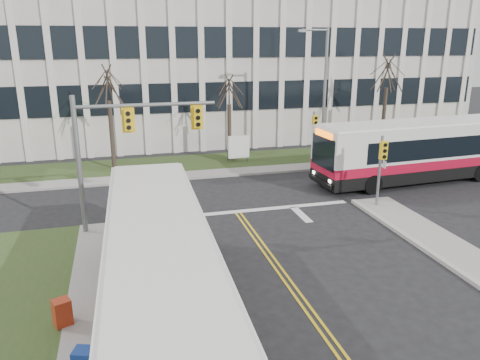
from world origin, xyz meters
The scene contains 15 objects.
ground centered at (0.00, 0.00, 0.00)m, with size 120.00×120.00×0.00m, color black.
sidewalk_cross centered at (5.00, 15.20, 0.07)m, with size 44.00×1.60×0.14m, color #9E9B93.
building_lawn centered at (5.00, 18.00, 0.06)m, with size 44.00×5.00×0.12m, color #2F451D.
office_building centered at (5.00, 30.00, 6.00)m, with size 40.00×16.00×12.00m, color silver.
mast_arm_signal centered at (-5.62, 7.16, 4.26)m, with size 6.11×0.38×6.20m.
signal_pole_near centered at (7.20, 6.90, 2.50)m, with size 0.34×0.39×3.80m.
signal_pole_far centered at (7.20, 15.40, 2.50)m, with size 0.34×0.39×3.80m.
streetlight centered at (8.03, 16.20, 5.19)m, with size 2.15×0.25×9.20m.
directory_sign centered at (2.50, 17.50, 1.17)m, with size 1.50×0.12×2.00m.
tree_left centered at (-6.00, 18.00, 5.51)m, with size 1.80×1.80×7.70m.
tree_mid centered at (2.00, 18.20, 4.88)m, with size 1.80×1.80×6.82m.
tree_right centered at (14.00, 18.00, 5.91)m, with size 1.80×1.80×8.25m.
bus_main centered at (-4.69, -1.04, 1.73)m, with size 2.82×13.00×3.47m, color silver, non-canonical shape.
bus_cross centered at (12.31, 10.67, 1.81)m, with size 2.95×13.61×3.63m, color silver, non-canonical shape.
newspaper_box_red centered at (-7.58, -0.13, 0.47)m, with size 0.50×0.45×0.95m, color #9F2D14.
Camera 1 is at (-5.52, -13.41, 8.42)m, focal length 35.00 mm.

